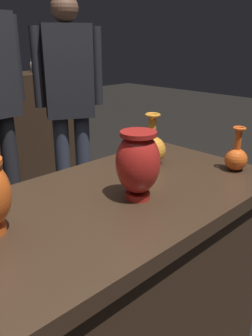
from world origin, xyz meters
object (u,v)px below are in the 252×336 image
object	(u,v)px
vase_right_accent	(152,148)
shelf_vase_far_right	(34,65)
vase_tall_behind	(236,157)
visitor_near_right	(69,96)
vase_centerpiece	(138,163)

from	to	relation	value
vase_right_accent	shelf_vase_far_right	bearing A→B (deg)	71.11
vase_right_accent	vase_tall_behind	bearing A→B (deg)	-57.56
vase_tall_behind	vase_right_accent	world-z (taller)	vase_right_accent
vase_right_accent	visitor_near_right	xyz separation A→B (m)	(0.40, 1.12, 0.04)
vase_centerpiece	visitor_near_right	world-z (taller)	visitor_near_right
vase_right_accent	shelf_vase_far_right	size ratio (longest dim) A/B	1.82
vase_tall_behind	shelf_vase_far_right	bearing A→B (deg)	77.19
vase_tall_behind	shelf_vase_far_right	distance (m)	2.45
vase_tall_behind	visitor_near_right	xyz separation A→B (m)	(0.22, 1.40, 0.06)
vase_centerpiece	vase_right_accent	xyz separation A→B (m)	(0.28, 0.19, -0.05)
visitor_near_right	shelf_vase_far_right	bearing A→B (deg)	-79.85
vase_centerpiece	vase_tall_behind	size ratio (longest dim) A/B	1.28
vase_right_accent	visitor_near_right	bearing A→B (deg)	70.44
shelf_vase_far_right	vase_tall_behind	bearing A→B (deg)	-102.81
vase_centerpiece	visitor_near_right	distance (m)	1.47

